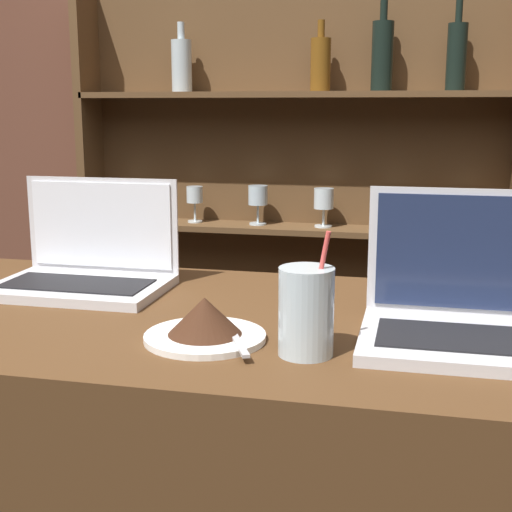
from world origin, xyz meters
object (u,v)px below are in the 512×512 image
object	(u,v)px
cake_plate	(205,323)
laptop_far	(477,311)
laptop_near	(87,265)
water_glass	(306,311)

from	to	relation	value
cake_plate	laptop_far	bearing A→B (deg)	12.95
cake_plate	laptop_near	bearing A→B (deg)	141.02
laptop_far	laptop_near	bearing A→B (deg)	167.04
laptop_far	cake_plate	size ratio (longest dim) A/B	1.84
laptop_near	cake_plate	bearing A→B (deg)	-38.98
laptop_near	water_glass	distance (m)	0.56
laptop_near	water_glass	bearing A→B (deg)	-30.95
laptop_near	water_glass	world-z (taller)	laptop_near
laptop_near	laptop_far	bearing A→B (deg)	-12.96
laptop_far	cake_plate	bearing A→B (deg)	-167.05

